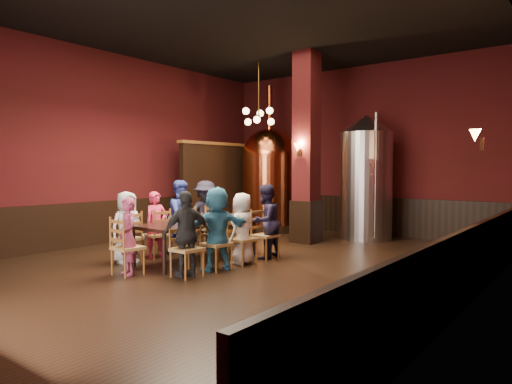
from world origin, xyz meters
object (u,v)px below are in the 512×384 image
Objects in this scene: steel_vessel at (366,177)px; rose_vase at (240,208)px; person_2 at (182,217)px; person_1 at (156,225)px; copper_kettle at (269,178)px; dining_table at (198,225)px; person_0 at (127,227)px.

rose_vase is (-1.17, -3.52, -0.59)m from steel_vessel.
steel_vessel is (2.25, 4.10, 0.78)m from person_2.
person_2 reaches higher than rose_vase.
person_1 is 0.43× the size of steel_vessel.
dining_table is at bearing -71.61° from copper_kettle.
person_1 is at bearing -82.97° from copper_kettle.
dining_table is at bearing -64.49° from person_1.
dining_table is at bearing -38.28° from person_0.
person_1 is 5.35m from steel_vessel.
person_0 reaches higher than rose_vase.
copper_kettle reaches higher than dining_table.
person_1 reaches higher than dining_table.
steel_vessel reaches higher than dining_table.
person_1 is (0.04, 0.67, -0.01)m from person_0.
person_0 is 5.97m from steel_vessel.
copper_kettle reaches higher than person_2.
steel_vessel reaches higher than person_0.
person_0 is at bearing -113.16° from steel_vessel.
person_1 is 4.70m from copper_kettle.
person_1 reaches higher than rose_vase.
person_2 is at bearing 4.29° from person_1.
person_1 is 1.70m from rose_vase.
rose_vase is at bearing -108.37° from steel_vessel.
rose_vase is (1.08, 0.58, 0.19)m from person_2.
person_0 is (-0.90, -0.95, -0.02)m from dining_table.
rose_vase is at bearing -64.36° from person_2.
dining_table is 1.87× the size of person_1.
steel_vessel is (2.32, 5.43, 0.87)m from person_0.
rose_vase is at bearing -34.68° from person_1.
person_2 is 0.37× the size of copper_kettle.
rose_vase reaches higher than dining_table.
dining_table is 0.80× the size of steel_vessel.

